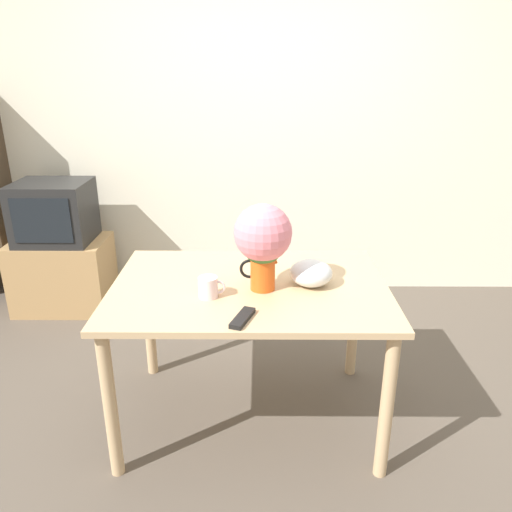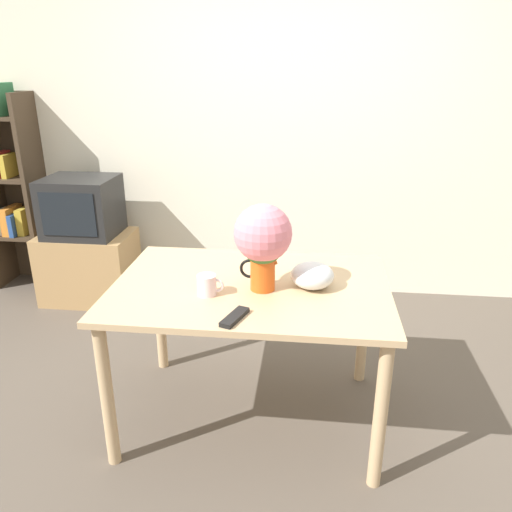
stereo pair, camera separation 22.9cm
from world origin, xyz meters
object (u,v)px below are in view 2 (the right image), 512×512
(flower_vase, at_px, (263,239))
(coffee_mug, at_px, (207,285))
(tv_set, at_px, (82,207))
(white_bowl, at_px, (312,275))

(flower_vase, xyz_separation_m, coffee_mug, (-0.24, -0.09, -0.20))
(flower_vase, height_order, tv_set, flower_vase)
(white_bowl, bearing_deg, coffee_mug, -163.84)
(flower_vase, relative_size, tv_set, 0.79)
(flower_vase, height_order, coffee_mug, flower_vase)
(tv_set, bearing_deg, white_bowl, -36.44)
(flower_vase, xyz_separation_m, white_bowl, (0.23, 0.05, -0.19))
(flower_vase, bearing_deg, tv_set, 138.54)
(flower_vase, relative_size, coffee_mug, 3.31)
(flower_vase, xyz_separation_m, tv_set, (-1.51, 1.33, -0.26))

